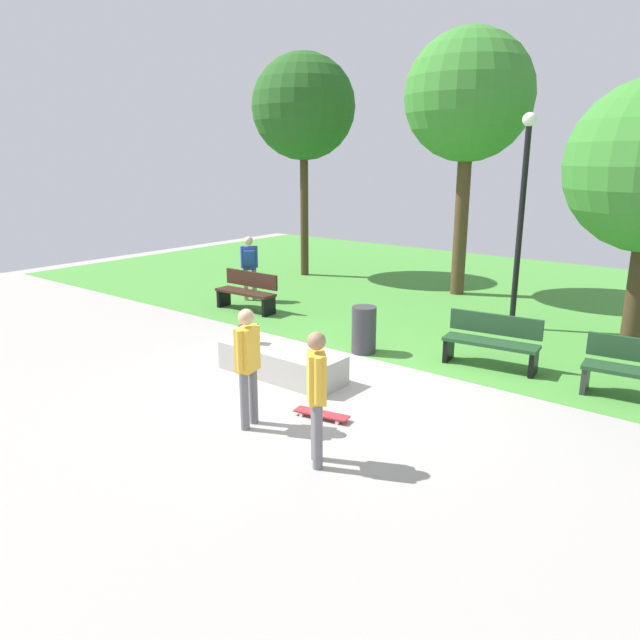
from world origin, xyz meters
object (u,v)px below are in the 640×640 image
at_px(tree_young_birch, 304,108).
at_px(trash_bin, 364,330).
at_px(park_bench_by_oak, 247,291).
at_px(tree_leaning_ash, 469,98).
at_px(concrete_ledge, 281,362).
at_px(park_bench_near_path, 492,340).
at_px(pedestrian_with_backpack, 249,263).
at_px(skater_performing_trick, 248,359).
at_px(backpack_on_ledge, 249,334).
at_px(skater_watching, 317,389).
at_px(skateboard_by_ledge, 322,414).
at_px(lamp_post, 522,202).

bearing_deg(tree_young_birch, trash_bin, -41.96).
relative_size(park_bench_by_oak, tree_leaning_ash, 0.25).
distance_m(concrete_ledge, park_bench_near_path, 3.65).
height_order(concrete_ledge, trash_bin, trash_bin).
relative_size(park_bench_near_path, pedestrian_with_backpack, 1.01).
bearing_deg(tree_leaning_ash, pedestrian_with_backpack, -133.50).
relative_size(skater_performing_trick, tree_leaning_ash, 0.25).
bearing_deg(tree_young_birch, backpack_on_ledge, -56.52).
bearing_deg(tree_leaning_ash, tree_young_birch, -174.12).
bearing_deg(skater_performing_trick, trash_bin, 99.13).
xyz_separation_m(skater_watching, skateboard_by_ledge, (-0.75, 1.04, -0.89)).
relative_size(skateboard_by_ledge, park_bench_near_path, 0.50).
height_order(tree_leaning_ash, pedestrian_with_backpack, tree_leaning_ash).
distance_m(tree_leaning_ash, pedestrian_with_backpack, 6.76).
bearing_deg(trash_bin, backpack_on_ledge, -117.02).
xyz_separation_m(park_bench_near_path, tree_young_birch, (-7.90, 4.42, 4.41)).
bearing_deg(park_bench_near_path, park_bench_by_oak, 178.35).
bearing_deg(skater_performing_trick, concrete_ledge, 119.03).
height_order(tree_young_birch, tree_leaning_ash, tree_leaning_ash).
relative_size(skater_watching, lamp_post, 0.37).
xyz_separation_m(tree_young_birch, pedestrian_with_backpack, (1.10, -3.47, -3.92)).
distance_m(backpack_on_ledge, pedestrian_with_backpack, 5.16).
xyz_separation_m(backpack_on_ledge, lamp_post, (2.55, 5.31, 2.01)).
bearing_deg(skateboard_by_ledge, tree_young_birch, 131.12).
bearing_deg(park_bench_near_path, tree_young_birch, 150.77).
bearing_deg(lamp_post, park_bench_near_path, -76.45).
bearing_deg(park_bench_near_path, trash_bin, -161.33).
bearing_deg(skateboard_by_ledge, backpack_on_ledge, 160.22).
bearing_deg(skateboard_by_ledge, pedestrian_with_backpack, 142.59).
distance_m(skater_performing_trick, park_bench_by_oak, 6.39).
bearing_deg(lamp_post, park_bench_by_oak, -156.23).
relative_size(tree_leaning_ash, trash_bin, 7.44).
relative_size(backpack_on_ledge, skater_performing_trick, 0.19).
relative_size(backpack_on_ledge, lamp_post, 0.07).
bearing_deg(concrete_ledge, skater_watching, -40.03).
xyz_separation_m(backpack_on_ledge, tree_young_birch, (-4.72, 7.13, 4.25)).
bearing_deg(trash_bin, park_bench_by_oak, 167.05).
bearing_deg(concrete_ledge, park_bench_by_oak, 142.14).
distance_m(concrete_ledge, pedestrian_with_backpack, 5.60).
distance_m(park_bench_by_oak, lamp_post, 6.38).
relative_size(tree_leaning_ash, pedestrian_with_backpack, 4.04).
bearing_deg(trash_bin, skateboard_by_ledge, -66.80).
bearing_deg(lamp_post, pedestrian_with_backpack, -165.01).
bearing_deg(trash_bin, concrete_ledge, -100.94).
height_order(concrete_ledge, lamp_post, lamp_post).
bearing_deg(skateboard_by_ledge, lamp_post, 86.68).
bearing_deg(concrete_ledge, skater_performing_trick, -60.97).
xyz_separation_m(backpack_on_ledge, skateboard_by_ledge, (2.20, -0.79, -0.57)).
xyz_separation_m(backpack_on_ledge, pedestrian_with_backpack, (-3.62, 3.66, 0.33)).
bearing_deg(lamp_post, skateboard_by_ledge, -93.32).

